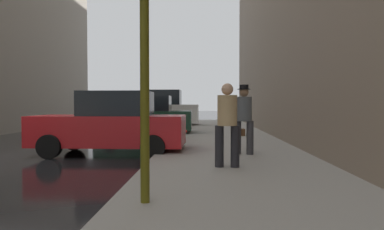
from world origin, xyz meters
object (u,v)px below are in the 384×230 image
parked_dark_green_sedan (146,117)px  parked_white_van (161,110)px  duffel_bag (241,132)px  pedestrian_with_beanie (244,116)px  fire_hydrant (181,130)px  parked_red_hatchback (112,125)px  pedestrian_in_tan_coat (227,120)px  traffic_light (144,3)px

parked_dark_green_sedan → parked_white_van: bearing=90.0°
parked_dark_green_sedan → duffel_bag: (4.09, -1.63, -0.56)m
pedestrian_with_beanie → parked_white_van: bearing=105.7°
duffel_bag → fire_hydrant: bearing=-141.6°
parked_red_hatchback → pedestrian_in_tan_coat: pedestrian_in_tan_coat is taller
parked_red_hatchback → fire_hydrant: bearing=56.7°
parked_dark_green_sedan → pedestrian_with_beanie: 7.99m
parked_white_van → pedestrian_in_tan_coat: parked_white_van is taller
traffic_light → duffel_bag: traffic_light is taller
pedestrian_with_beanie → pedestrian_in_tan_coat: pedestrian_with_beanie is taller
fire_hydrant → pedestrian_in_tan_coat: pedestrian_in_tan_coat is taller
fire_hydrant → traffic_light: 8.67m
parked_red_hatchback → pedestrian_with_beanie: bearing=-14.3°
parked_red_hatchback → traffic_light: (1.85, -5.63, 1.91)m
parked_white_van → fire_hydrant: (1.80, -9.32, -0.54)m
parked_red_hatchback → parked_dark_green_sedan: bearing=90.0°
pedestrian_with_beanie → traffic_light: bearing=-110.8°
parked_dark_green_sedan → parked_red_hatchback: bearing=-90.0°
duffel_bag → parked_red_hatchback: bearing=-131.9°
parked_red_hatchback → traffic_light: size_ratio=1.17×
fire_hydrant → pedestrian_with_beanie: 4.15m
fire_hydrant → parked_dark_green_sedan: bearing=117.7°
traffic_light → duffel_bag: size_ratio=8.18×
pedestrian_with_beanie → duffel_bag: bearing=85.3°
parked_red_hatchback → traffic_light: traffic_light is taller
parked_white_van → duffel_bag: bearing=-61.4°
fire_hydrant → pedestrian_with_beanie: (1.84, -3.67, 0.64)m
fire_hydrant → parked_white_van: bearing=101.0°
duffel_bag → parked_dark_green_sedan: bearing=158.3°
parked_red_hatchback → pedestrian_in_tan_coat: bearing=-42.8°
fire_hydrant → pedestrian_in_tan_coat: size_ratio=0.41×
pedestrian_in_tan_coat → duffel_bag: (0.99, 7.43, -0.81)m
duffel_bag → parked_white_van: bearing=118.6°
parked_red_hatchback → parked_dark_green_sedan: size_ratio=1.00×
parked_white_van → duffel_bag: 8.58m
pedestrian_in_tan_coat → parked_red_hatchback: bearing=137.2°
traffic_light → duffel_bag: bearing=77.6°
parked_white_van → duffel_bag: size_ratio=10.52×
parked_dark_green_sedan → pedestrian_with_beanie: (3.64, -7.11, 0.29)m
parked_white_van → parked_red_hatchback: bearing=-90.0°
parked_dark_green_sedan → fire_hydrant: (1.80, -3.44, -0.35)m
fire_hydrant → pedestrian_in_tan_coat: bearing=-77.0°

